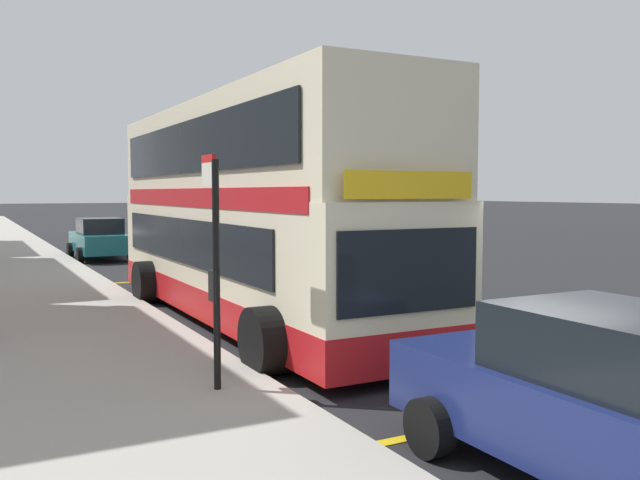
% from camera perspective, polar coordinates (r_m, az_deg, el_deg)
% --- Properties ---
extents(ground_plane, '(260.00, 260.00, 0.00)m').
position_cam_1_polar(ground_plane, '(40.36, -16.88, 0.15)').
color(ground_plane, black).
extents(double_decker_bus, '(3.22, 11.34, 4.40)m').
position_cam_1_polar(double_decker_bus, '(13.85, -6.06, 1.71)').
color(double_decker_bus, beige).
rests_on(double_decker_bus, ground).
extents(bus_bay_markings, '(3.00, 14.22, 0.01)m').
position_cam_1_polar(bus_bay_markings, '(14.04, -6.10, -6.73)').
color(bus_bay_markings, gold).
rests_on(bus_bay_markings, ground).
extents(bus_stop_sign, '(0.09, 0.51, 2.96)m').
position_cam_1_polar(bus_stop_sign, '(8.60, -8.90, -1.18)').
color(bus_stop_sign, black).
rests_on(bus_stop_sign, pavement_near).
extents(parked_car_navy_across, '(2.09, 4.20, 1.62)m').
position_cam_1_polar(parked_car_navy_across, '(6.59, 23.14, -12.38)').
color(parked_car_navy_across, navy).
rests_on(parked_car_navy_across, ground).
extents(parked_car_teal_kerbside, '(2.09, 4.20, 1.62)m').
position_cam_1_polar(parked_car_teal_kerbside, '(27.80, -18.07, 0.09)').
color(parked_car_teal_kerbside, '#196066').
rests_on(parked_car_teal_kerbside, ground).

